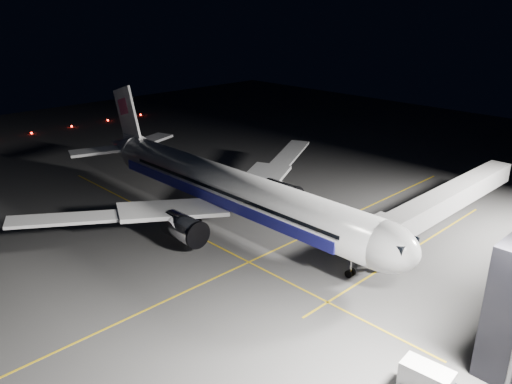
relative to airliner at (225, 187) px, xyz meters
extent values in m
plane|color=#4C4C4F|center=(1.08, 0.00, -5.16)|extent=(200.00, 200.00, 0.00)
cube|color=gold|center=(11.08, 0.00, -5.16)|extent=(0.25, 80.00, 0.01)
cube|color=gold|center=(1.08, -6.00, -5.16)|extent=(70.00, 0.25, 0.01)
cube|color=gold|center=(23.08, 10.00, -5.16)|extent=(0.25, 40.00, 0.01)
cylinder|color=silver|center=(1.08, 0.00, 0.14)|extent=(48.00, 5.60, 5.60)
ellipsoid|color=silver|center=(25.08, 0.00, 0.14)|extent=(8.96, 5.60, 5.60)
cube|color=black|center=(27.38, 0.00, 1.14)|extent=(2.20, 3.40, 0.90)
cone|color=silver|center=(-27.42, 0.00, 0.44)|extent=(9.00, 5.49, 5.49)
cube|color=#202094|center=(0.08, 2.78, -0.76)|extent=(42.24, 0.25, 1.50)
cube|color=#202094|center=(0.08, -2.78, -0.76)|extent=(42.24, 0.25, 1.50)
cube|color=silver|center=(-1.42, 8.00, -1.46)|extent=(11.36, 15.23, 1.53)
cube|color=silver|center=(-1.42, -8.00, -1.46)|extent=(11.36, 15.23, 1.53)
cube|color=silver|center=(-6.42, 20.50, -0.59)|extent=(8.57, 13.22, 1.31)
cube|color=silver|center=(-6.42, -20.50, -0.59)|extent=(8.57, 13.22, 1.31)
cube|color=silver|center=(-26.92, 5.20, 0.74)|extent=(6.20, 9.67, 0.45)
cube|color=silver|center=(-26.92, -5.20, 0.74)|extent=(6.20, 9.67, 0.45)
cube|color=white|center=(-25.12, 0.00, 6.34)|extent=(7.53, 0.40, 10.28)
cube|color=#E14D7C|center=(-25.92, 0.00, 7.74)|extent=(3.22, 0.55, 3.22)
cylinder|color=#B7B7BF|center=(2.28, 9.00, -2.61)|extent=(5.60, 3.40, 3.40)
cylinder|color=#B7B7BF|center=(2.28, -9.00, -2.61)|extent=(5.60, 3.40, 3.40)
cylinder|color=#9999A0|center=(21.58, 0.00, -3.91)|extent=(0.26, 0.26, 2.50)
cylinder|color=black|center=(21.58, 0.00, -4.71)|extent=(0.90, 0.70, 0.90)
cylinder|color=#9999A0|center=(-1.92, 4.30, -3.91)|extent=(0.26, 0.26, 2.50)
cylinder|color=#9999A0|center=(-1.92, -4.30, -3.91)|extent=(0.26, 0.26, 2.50)
cylinder|color=black|center=(-1.92, 4.30, -4.61)|extent=(1.10, 1.60, 1.10)
cylinder|color=black|center=(-1.92, -4.30, -4.61)|extent=(1.10, 1.60, 1.10)
cube|color=#B2B2B7|center=(23.08, 20.05, -0.56)|extent=(3.00, 33.90, 2.80)
cube|color=#B2B2B7|center=(23.08, 4.20, -0.56)|extent=(3.60, 3.20, 3.40)
cylinder|color=#9999A0|center=(23.08, 4.20, -3.61)|extent=(0.70, 0.70, 3.10)
cylinder|color=black|center=(23.08, 3.30, -4.81)|extent=(0.70, 0.30, 0.70)
cylinder|color=black|center=(23.08, 5.10, -4.81)|extent=(0.70, 0.30, 0.70)
sphere|color=#FF140A|center=(-70.92, 0.00, -4.94)|extent=(0.44, 0.44, 0.44)
sphere|color=#FF140A|center=(-70.92, 10.00, -4.94)|extent=(0.44, 0.44, 0.44)
sphere|color=#FF140A|center=(-70.92, 20.00, -4.94)|extent=(0.44, 0.44, 0.44)
sphere|color=#FF140A|center=(-70.92, 30.00, -4.94)|extent=(0.44, 0.44, 0.44)
cube|color=silver|center=(36.58, -10.84, -3.63)|extent=(4.12, 2.32, 2.18)
cylinder|color=black|center=(35.11, -9.92, -4.77)|extent=(0.81, 0.32, 0.79)
cube|color=black|center=(-9.68, 15.75, -4.43)|extent=(2.49, 1.71, 1.07)
cube|color=black|center=(-9.68, 15.75, -3.75)|extent=(1.07, 1.07, 0.59)
sphere|color=#FFF2CC|center=(-10.25, 15.05, -4.43)|extent=(0.25, 0.25, 0.25)
sphere|color=#FFF2CC|center=(-9.28, 14.94, -4.43)|extent=(0.25, 0.25, 0.25)
cylinder|color=black|center=(-8.72, 16.49, -4.87)|extent=(0.61, 0.28, 0.59)
cylinder|color=black|center=(-8.90, 14.83, -4.87)|extent=(0.61, 0.28, 0.59)
cylinder|color=black|center=(-10.47, 16.67, -4.87)|extent=(0.61, 0.28, 0.59)
cylinder|color=black|center=(-10.65, 15.02, -4.87)|extent=(0.61, 0.28, 0.59)
cone|color=#FF570A|center=(7.08, 6.32, -4.84)|extent=(0.44, 0.44, 0.66)
cone|color=#FF570A|center=(0.97, 5.70, -4.86)|extent=(0.40, 0.40, 0.60)
cone|color=#FF570A|center=(-2.24, 7.95, -4.86)|extent=(0.41, 0.41, 0.61)
camera|label=1|loc=(49.84, -42.37, 24.01)|focal=35.00mm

